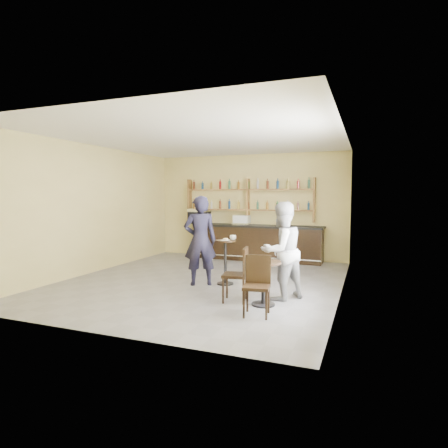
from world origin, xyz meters
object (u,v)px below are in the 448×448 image
(bar_counter, at_px, (258,243))
(chair_south, at_px, (257,286))
(man_main, at_px, (200,241))
(chair_west, at_px, (235,274))
(patron_second, at_px, (282,251))
(pedestal_table, at_px, (225,262))
(cafe_table, at_px, (263,283))
(pastry_case, at_px, (242,220))
(espresso_machine, at_px, (199,216))

(bar_counter, bearing_deg, chair_south, -74.30)
(man_main, distance_m, chair_west, 1.53)
(bar_counter, xyz_separation_m, patron_second, (1.58, -3.96, 0.39))
(bar_counter, height_order, pedestal_table, bar_counter)
(bar_counter, bearing_deg, cafe_table, -72.91)
(pastry_case, xyz_separation_m, cafe_table, (1.89, -4.48, -0.80))
(pedestal_table, height_order, chair_south, pedestal_table)
(espresso_machine, bearing_deg, pedestal_table, -64.29)
(cafe_table, height_order, chair_south, chair_south)
(cafe_table, bearing_deg, espresso_machine, 126.50)
(patron_second, bearing_deg, chair_south, 29.95)
(bar_counter, relative_size, chair_west, 3.89)
(bar_counter, height_order, cafe_table, bar_counter)
(pastry_case, height_order, pedestal_table, pastry_case)
(bar_counter, height_order, man_main, man_main)
(espresso_machine, distance_m, cafe_table, 5.64)
(chair_south, height_order, patron_second, patron_second)
(bar_counter, distance_m, cafe_table, 4.69)
(patron_second, bearing_deg, cafe_table, 16.44)
(pastry_case, distance_m, pedestal_table, 3.40)
(bar_counter, distance_m, espresso_machine, 2.08)
(cafe_table, bearing_deg, chair_west, 174.81)
(man_main, xyz_separation_m, patron_second, (1.88, -0.45, -0.06))
(pastry_case, bearing_deg, chair_south, -78.20)
(espresso_machine, bearing_deg, cafe_table, -60.94)
(espresso_machine, bearing_deg, chair_west, -65.47)
(espresso_machine, xyz_separation_m, chair_west, (2.76, -4.43, -0.79))
(bar_counter, height_order, chair_south, bar_counter)
(cafe_table, relative_size, patron_second, 0.43)
(pastry_case, bearing_deg, espresso_machine, 170.86)
(espresso_machine, xyz_separation_m, man_main, (1.64, -3.50, -0.32))
(pastry_case, height_order, cafe_table, pastry_case)
(pedestal_table, xyz_separation_m, man_main, (-0.48, -0.25, 0.48))
(bar_counter, bearing_deg, patron_second, -68.21)
(pedestal_table, bearing_deg, chair_south, -55.83)
(man_main, distance_m, patron_second, 1.93)
(man_main, bearing_deg, pastry_case, -115.78)
(cafe_table, xyz_separation_m, patron_second, (0.20, 0.52, 0.52))
(pastry_case, distance_m, cafe_table, 4.93)
(cafe_table, relative_size, chair_west, 0.79)
(espresso_machine, relative_size, patron_second, 0.36)
(espresso_machine, distance_m, patron_second, 5.31)
(pastry_case, height_order, chair_west, pastry_case)
(pastry_case, bearing_deg, chair_west, -82.27)
(bar_counter, bearing_deg, espresso_machine, 180.00)
(chair_west, bearing_deg, bar_counter, -179.06)
(chair_west, xyz_separation_m, patron_second, (0.75, 0.47, 0.41))
(cafe_table, xyz_separation_m, chair_west, (-0.55, 0.05, 0.10))
(espresso_machine, distance_m, pastry_case, 1.42)
(bar_counter, xyz_separation_m, man_main, (-0.30, -3.50, 0.44))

